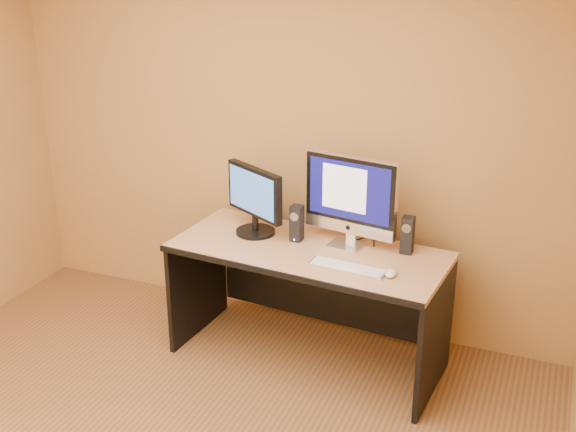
{
  "coord_description": "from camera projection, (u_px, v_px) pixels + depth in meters",
  "views": [
    {
      "loc": [
        1.77,
        -2.35,
        2.62
      ],
      "look_at": [
        0.28,
        1.36,
        1.03
      ],
      "focal_mm": 45.0,
      "sensor_mm": 36.0,
      "label": 1
    }
  ],
  "objects": [
    {
      "name": "cable_a",
      "position": [
        374.0,
        239.0,
        4.59
      ],
      "size": [
        0.07,
        0.23,
        0.01
      ],
      "primitive_type": "cylinder",
      "rotation": [
        1.57,
        0.0,
        0.26
      ],
      "color": "black",
      "rests_on": "desk"
    },
    {
      "name": "keyboard",
      "position": [
        348.0,
        267.0,
        4.19
      ],
      "size": [
        0.47,
        0.16,
        0.02
      ],
      "primitive_type": "cube",
      "rotation": [
        0.0,
        0.0,
        -0.09
      ],
      "color": "silver",
      "rests_on": "desk"
    },
    {
      "name": "walls",
      "position": [
        112.0,
        257.0,
        3.13
      ],
      "size": [
        4.0,
        4.0,
        2.6
      ],
      "primitive_type": null,
      "color": "#A17741",
      "rests_on": "ground"
    },
    {
      "name": "speaker_left",
      "position": [
        297.0,
        223.0,
        4.54
      ],
      "size": [
        0.08,
        0.08,
        0.23
      ],
      "primitive_type": null,
      "rotation": [
        0.0,
        0.0,
        -0.04
      ],
      "color": "black",
      "rests_on": "desk"
    },
    {
      "name": "cable_b",
      "position": [
        362.0,
        238.0,
        4.6
      ],
      "size": [
        0.1,
        0.17,
        0.01
      ],
      "primitive_type": "cylinder",
      "rotation": [
        1.57,
        0.0,
        -0.5
      ],
      "color": "black",
      "rests_on": "desk"
    },
    {
      "name": "second_monitor",
      "position": [
        255.0,
        201.0,
        4.6
      ],
      "size": [
        0.57,
        0.47,
        0.45
      ],
      "primitive_type": null,
      "rotation": [
        0.0,
        0.0,
        -0.5
      ],
      "color": "black",
      "rests_on": "desk"
    },
    {
      "name": "speaker_right",
      "position": [
        407.0,
        235.0,
        4.36
      ],
      "size": [
        0.07,
        0.08,
        0.23
      ],
      "primitive_type": null,
      "rotation": [
        0.0,
        0.0,
        -0.02
      ],
      "color": "black",
      "rests_on": "desk"
    },
    {
      "name": "imac",
      "position": [
        348.0,
        202.0,
        4.39
      ],
      "size": [
        0.63,
        0.32,
        0.58
      ],
      "primitive_type": null,
      "rotation": [
        0.0,
        0.0,
        -0.17
      ],
      "color": "silver",
      "rests_on": "desk"
    },
    {
      "name": "desk",
      "position": [
        308.0,
        305.0,
        4.59
      ],
      "size": [
        1.75,
        0.88,
        0.79
      ],
      "primitive_type": null,
      "rotation": [
        0.0,
        0.0,
        -0.08
      ],
      "color": "tan",
      "rests_on": "ground"
    },
    {
      "name": "mouse",
      "position": [
        391.0,
        273.0,
        4.1
      ],
      "size": [
        0.06,
        0.11,
        0.04
      ],
      "primitive_type": "ellipsoid",
      "rotation": [
        0.0,
        0.0,
        0.01
      ],
      "color": "silver",
      "rests_on": "desk"
    }
  ]
}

